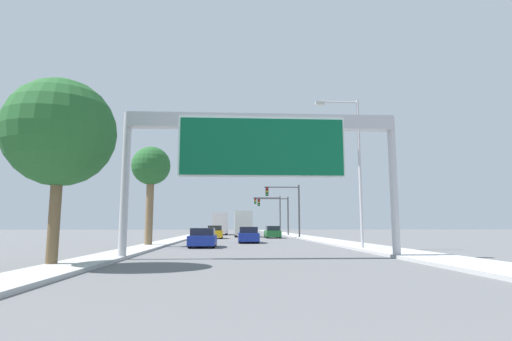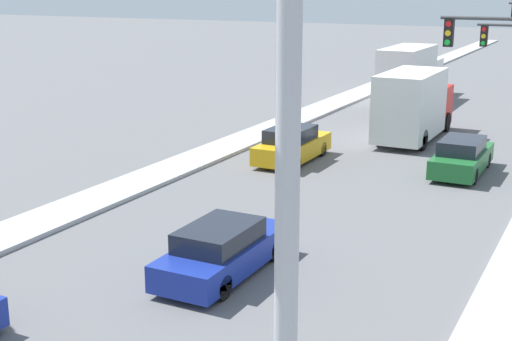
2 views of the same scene
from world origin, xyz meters
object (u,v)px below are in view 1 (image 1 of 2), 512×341
at_px(palm_tree_foreground, 60,133).
at_px(palm_tree_background, 151,168).
at_px(car_near_center, 272,232).
at_px(car_mid_center, 215,232).
at_px(truck_box_secondary, 243,224).
at_px(car_far_left, 203,238).
at_px(car_mid_left, 248,235).
at_px(sign_gantry, 262,142).
at_px(traffic_light_near_intersection, 288,202).
at_px(traffic_light_far_intersection, 272,208).
at_px(traffic_light_mid_block, 277,209).
at_px(street_lamp_right, 354,160).
at_px(truck_box_primary, 220,224).

relative_size(palm_tree_foreground, palm_tree_background, 0.96).
relative_size(car_near_center, car_mid_center, 1.00).
distance_m(truck_box_secondary, palm_tree_background, 26.46).
bearing_deg(car_far_left, car_mid_left, 64.12).
xyz_separation_m(sign_gantry, car_mid_left, (0.00, 17.37, -4.87)).
bearing_deg(car_mid_center, truck_box_secondary, 62.40).
xyz_separation_m(traffic_light_near_intersection, traffic_light_far_intersection, (-0.12, 20.00, 0.06)).
height_order(car_mid_center, traffic_light_mid_block, traffic_light_mid_block).
bearing_deg(truck_box_secondary, palm_tree_background, -106.83).
bearing_deg(car_near_center, palm_tree_background, -119.48).
bearing_deg(car_mid_center, street_lamp_right, -66.59).
bearing_deg(palm_tree_foreground, traffic_light_far_intersection, 76.03).
height_order(traffic_light_mid_block, palm_tree_background, palm_tree_background).
distance_m(car_near_center, palm_tree_foreground, 36.40).
xyz_separation_m(car_near_center, traffic_light_mid_block, (1.65, 9.31, 3.25)).
distance_m(palm_tree_foreground, palm_tree_background, 14.69).
height_order(car_mid_center, traffic_light_near_intersection, traffic_light_near_intersection).
height_order(sign_gantry, truck_box_secondary, sign_gantry).
xyz_separation_m(sign_gantry, traffic_light_mid_block, (5.15, 40.14, -1.60)).
relative_size(car_mid_center, car_far_left, 1.08).
height_order(sign_gantry, car_mid_center, sign_gantry).
distance_m(car_mid_left, car_far_left, 8.02).
height_order(car_near_center, traffic_light_near_intersection, traffic_light_near_intersection).
bearing_deg(street_lamp_right, sign_gantry, -135.27).
distance_m(car_far_left, street_lamp_right, 11.84).
xyz_separation_m(car_far_left, street_lamp_right, (10.01, -3.71, 5.11)).
bearing_deg(traffic_light_near_intersection, car_mid_left, -112.95).
bearing_deg(traffic_light_far_intersection, traffic_light_mid_block, -90.72).
bearing_deg(street_lamp_right, car_near_center, 97.04).
distance_m(car_mid_left, street_lamp_right, 13.70).
height_order(truck_box_primary, street_lamp_right, street_lamp_right).
bearing_deg(car_far_left, sign_gantry, -70.99).
bearing_deg(car_mid_left, palm_tree_background, -141.01).
bearing_deg(car_mid_left, car_far_left, -115.88).
distance_m(truck_box_primary, traffic_light_near_intersection, 20.50).
bearing_deg(palm_tree_background, car_mid_left, 38.99).
xyz_separation_m(truck_box_primary, traffic_light_mid_block, (8.65, -8.28, 2.16)).
relative_size(car_near_center, car_far_left, 1.08).
height_order(car_far_left, palm_tree_background, palm_tree_background).
bearing_deg(car_mid_left, truck_box_secondary, 90.00).
xyz_separation_m(truck_box_secondary, palm_tree_background, (-7.57, -25.02, 4.06)).
bearing_deg(car_far_left, car_near_center, 71.29).
bearing_deg(palm_tree_foreground, palm_tree_background, 88.16).
bearing_deg(car_mid_center, palm_tree_background, -102.51).
bearing_deg(street_lamp_right, traffic_light_mid_block, 92.31).
xyz_separation_m(car_mid_left, street_lamp_right, (6.51, -10.92, 5.09)).
distance_m(car_mid_center, car_far_left, 19.42).
bearing_deg(truck_box_primary, traffic_light_far_intersection, 11.10).
distance_m(car_mid_center, truck_box_secondary, 7.62).
xyz_separation_m(truck_box_primary, street_lamp_right, (10.01, -41.96, 3.97)).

